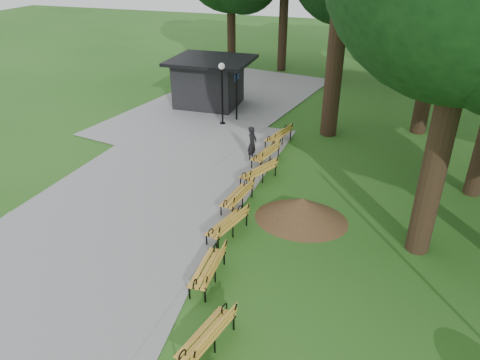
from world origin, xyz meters
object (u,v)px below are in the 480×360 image
(dirt_mound, at_px, (302,209))
(bench_5, at_px, (259,171))
(lamp_post, at_px, (222,81))
(bench_4, at_px, (237,196))
(kiosk, at_px, (208,82))
(bench_1, at_px, (207,335))
(bench_3, at_px, (227,224))
(bench_7, at_px, (278,136))
(person, at_px, (252,144))
(bench_6, at_px, (265,154))
(bench_2, at_px, (207,268))

(dirt_mound, height_order, bench_5, bench_5)
(lamp_post, relative_size, bench_4, 1.69)
(kiosk, height_order, bench_1, kiosk)
(kiosk, bearing_deg, bench_1, -69.28)
(dirt_mound, bearing_deg, bench_1, -98.62)
(kiosk, xyz_separation_m, lamp_post, (1.86, -2.70, 0.92))
(bench_3, xyz_separation_m, bench_7, (-0.30, 7.78, 0.00))
(person, xyz_separation_m, bench_6, (0.64, -0.13, -0.32))
(dirt_mound, bearing_deg, bench_5, 134.65)
(person, bearing_deg, kiosk, 42.77)
(bench_5, bearing_deg, kiosk, -123.29)
(person, bearing_deg, bench_1, -161.73)
(bench_6, bearing_deg, bench_1, 20.01)
(kiosk, height_order, bench_2, kiosk)
(lamp_post, height_order, bench_6, lamp_post)
(bench_5, bearing_deg, bench_4, 18.45)
(bench_5, relative_size, bench_6, 1.00)
(lamp_post, bearing_deg, bench_7, -25.61)
(bench_4, bearing_deg, bench_2, 14.40)
(bench_3, bearing_deg, bench_1, 28.70)
(bench_7, bearing_deg, person, -3.40)
(person, relative_size, bench_5, 0.80)
(dirt_mound, bearing_deg, bench_6, 121.27)
(person, xyz_separation_m, kiosk, (-4.62, 6.34, 0.62))
(bench_6, xyz_separation_m, bench_7, (0.02, 2.14, 0.00))
(person, distance_m, dirt_mound, 5.10)
(bench_1, relative_size, bench_3, 1.00)
(bench_5, bearing_deg, dirt_mound, 67.73)
(person, relative_size, lamp_post, 0.48)
(bench_1, relative_size, bench_5, 1.00)
(bench_6, height_order, bench_7, same)
(bench_4, height_order, bench_5, same)
(bench_6, bearing_deg, bench_7, -168.76)
(kiosk, distance_m, bench_3, 13.37)
(person, xyz_separation_m, bench_5, (0.84, -1.86, -0.32))
(kiosk, relative_size, dirt_mound, 1.64)
(bench_3, bearing_deg, bench_2, 20.73)
(bench_3, height_order, bench_7, same)
(bench_1, height_order, bench_6, same)
(person, bearing_deg, lamp_post, 43.80)
(bench_6, bearing_deg, kiosk, -129.15)
(kiosk, height_order, bench_5, kiosk)
(kiosk, distance_m, bench_5, 9.90)
(dirt_mound, height_order, bench_4, bench_4)
(bench_7, bearing_deg, bench_6, 14.16)
(dirt_mound, relative_size, bench_3, 1.42)
(bench_1, distance_m, bench_6, 10.24)
(lamp_post, bearing_deg, bench_1, -70.78)
(person, distance_m, bench_6, 0.73)
(lamp_post, relative_size, bench_2, 1.69)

